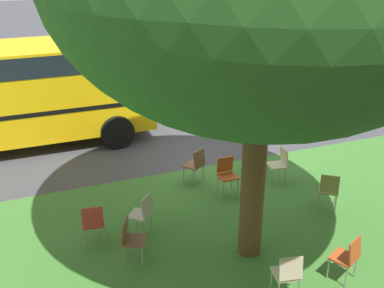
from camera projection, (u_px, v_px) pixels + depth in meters
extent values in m
plane|color=#424247|center=(208.00, 162.00, 12.69)|extent=(80.00, 80.00, 0.00)
cube|color=#3D752D|center=(266.00, 224.00, 9.96)|extent=(48.00, 6.00, 0.01)
cylinder|color=brown|center=(254.00, 169.00, 8.38)|extent=(0.44, 0.44, 3.57)
cube|color=#C64C1E|center=(252.00, 156.00, 12.02)|extent=(0.46, 0.48, 0.04)
cube|color=#C64C1E|center=(258.00, 146.00, 12.01)|extent=(0.15, 0.41, 0.40)
cylinder|color=gray|center=(242.00, 163.00, 12.18)|extent=(0.02, 0.02, 0.42)
cylinder|color=gray|center=(250.00, 168.00, 11.90)|extent=(0.02, 0.02, 0.42)
cylinder|color=gray|center=(253.00, 160.00, 12.34)|extent=(0.02, 0.02, 0.42)
cylinder|color=gray|center=(261.00, 165.00, 12.05)|extent=(0.02, 0.02, 0.42)
cube|color=olive|center=(328.00, 190.00, 10.41)|extent=(0.57, 0.57, 0.04)
cube|color=olive|center=(330.00, 184.00, 10.15)|extent=(0.37, 0.30, 0.40)
cylinder|color=gray|center=(335.00, 196.00, 10.61)|extent=(0.02, 0.02, 0.42)
cylinder|color=gray|center=(319.00, 194.00, 10.69)|extent=(0.02, 0.02, 0.42)
cylinder|color=gray|center=(336.00, 204.00, 10.31)|extent=(0.02, 0.02, 0.42)
cylinder|color=gray|center=(319.00, 202.00, 10.39)|extent=(0.02, 0.02, 0.42)
cube|color=#B7332D|center=(93.00, 223.00, 9.21)|extent=(0.46, 0.44, 0.04)
cube|color=#B7332D|center=(93.00, 217.00, 8.95)|extent=(0.41, 0.13, 0.40)
cylinder|color=gray|center=(102.00, 227.00, 9.49)|extent=(0.02, 0.02, 0.42)
cylinder|color=gray|center=(84.00, 229.00, 9.41)|extent=(0.02, 0.02, 0.42)
cylinder|color=gray|center=(104.00, 236.00, 9.19)|extent=(0.02, 0.02, 0.42)
cylinder|color=gray|center=(85.00, 239.00, 9.11)|extent=(0.02, 0.02, 0.42)
cube|color=#C64C1E|center=(343.00, 258.00, 8.21)|extent=(0.55, 0.54, 0.04)
cube|color=#C64C1E|center=(355.00, 251.00, 8.00)|extent=(0.40, 0.25, 0.40)
cylinder|color=gray|center=(338.00, 259.00, 8.53)|extent=(0.02, 0.02, 0.42)
cylinder|color=gray|center=(328.00, 269.00, 8.29)|extent=(0.02, 0.02, 0.42)
cylinder|color=gray|center=(355.00, 268.00, 8.31)|extent=(0.02, 0.02, 0.42)
cylinder|color=gray|center=(346.00, 277.00, 8.07)|extent=(0.02, 0.02, 0.42)
cube|color=#C64C1E|center=(228.00, 177.00, 10.99)|extent=(0.43, 0.41, 0.04)
cube|color=#C64C1E|center=(225.00, 164.00, 11.05)|extent=(0.40, 0.09, 0.40)
cylinder|color=gray|center=(223.00, 190.00, 10.88)|extent=(0.02, 0.02, 0.42)
cylinder|color=gray|center=(237.00, 187.00, 10.99)|extent=(0.02, 0.02, 0.42)
cylinder|color=gray|center=(218.00, 183.00, 11.17)|extent=(0.02, 0.02, 0.42)
cylinder|color=gray|center=(232.00, 181.00, 11.29)|extent=(0.02, 0.02, 0.42)
cube|color=beige|center=(286.00, 273.00, 7.82)|extent=(0.48, 0.47, 0.04)
cube|color=beige|center=(291.00, 269.00, 7.56)|extent=(0.41, 0.15, 0.40)
cylinder|color=gray|center=(291.00, 276.00, 8.09)|extent=(0.02, 0.02, 0.42)
cylinder|color=gray|center=(271.00, 279.00, 8.03)|extent=(0.02, 0.02, 0.42)
cube|color=brown|center=(193.00, 165.00, 11.55)|extent=(0.57, 0.56, 0.04)
cube|color=brown|center=(199.00, 158.00, 11.35)|extent=(0.39, 0.28, 0.40)
cylinder|color=gray|center=(192.00, 169.00, 11.86)|extent=(0.02, 0.02, 0.42)
cylinder|color=gray|center=(184.00, 174.00, 11.61)|extent=(0.02, 0.02, 0.42)
cylinder|color=gray|center=(203.00, 173.00, 11.67)|extent=(0.02, 0.02, 0.42)
cylinder|color=gray|center=(194.00, 178.00, 11.41)|extent=(0.02, 0.02, 0.42)
cube|color=#ADA393|center=(139.00, 215.00, 9.48)|extent=(0.58, 0.58, 0.04)
cube|color=#ADA393|center=(147.00, 206.00, 9.32)|extent=(0.33, 0.35, 0.40)
cylinder|color=gray|center=(136.00, 218.00, 9.78)|extent=(0.02, 0.02, 0.42)
cylinder|color=gray|center=(128.00, 227.00, 9.47)|extent=(0.02, 0.02, 0.42)
cylinder|color=gray|center=(151.00, 221.00, 9.67)|extent=(0.02, 0.02, 0.42)
cylinder|color=gray|center=(143.00, 231.00, 9.36)|extent=(0.02, 0.02, 0.42)
cube|color=beige|center=(276.00, 165.00, 11.55)|extent=(0.45, 0.46, 0.04)
cube|color=beige|center=(284.00, 156.00, 11.49)|extent=(0.13, 0.41, 0.40)
cylinder|color=gray|center=(267.00, 171.00, 11.76)|extent=(0.02, 0.02, 0.42)
cylinder|color=gray|center=(272.00, 177.00, 11.44)|extent=(0.02, 0.02, 0.42)
cylinder|color=gray|center=(279.00, 169.00, 11.84)|extent=(0.02, 0.02, 0.42)
cylinder|color=gray|center=(285.00, 176.00, 11.52)|extent=(0.02, 0.02, 0.42)
cube|color=brown|center=(135.00, 240.00, 8.67)|extent=(0.54, 0.55, 0.04)
cube|color=brown|center=(124.00, 229.00, 8.59)|extent=(0.25, 0.40, 0.40)
cylinder|color=gray|center=(142.00, 257.00, 8.59)|extent=(0.02, 0.02, 0.42)
cylinder|color=gray|center=(146.00, 245.00, 8.91)|extent=(0.02, 0.02, 0.42)
cylinder|color=gray|center=(124.00, 256.00, 8.61)|extent=(0.02, 0.02, 0.42)
cylinder|color=gray|center=(129.00, 244.00, 8.94)|extent=(0.02, 0.02, 0.42)
cube|color=#ADB2B7|center=(332.00, 88.00, 16.69)|extent=(3.70, 1.64, 0.76)
cube|color=#1E232B|center=(337.00, 70.00, 16.48)|extent=(1.90, 1.44, 0.64)
cylinder|color=black|center=(311.00, 110.00, 15.64)|extent=(0.60, 0.18, 0.60)
cylinder|color=black|center=(284.00, 95.00, 17.13)|extent=(0.60, 0.18, 0.60)
cylinder|color=black|center=(378.00, 101.00, 16.56)|extent=(0.60, 0.18, 0.60)
cylinder|color=black|center=(347.00, 87.00, 18.04)|extent=(0.60, 0.18, 0.60)
cylinder|color=black|center=(117.00, 132.00, 13.41)|extent=(0.96, 0.28, 0.96)
cylinder|color=black|center=(101.00, 105.00, 15.56)|extent=(0.96, 0.28, 0.96)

